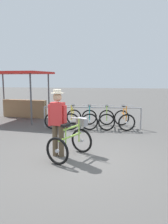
{
  "coord_description": "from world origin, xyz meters",
  "views": [
    {
      "loc": [
        0.96,
        -5.15,
        2.0
      ],
      "look_at": [
        -0.14,
        1.25,
        1.0
      ],
      "focal_mm": 35.34,
      "sensor_mm": 36.0,
      "label": 1
    }
  ],
  "objects_px": {
    "racked_bike_teal": "(89,118)",
    "racked_bike_black": "(56,118)",
    "person_with_featured_bike": "(58,120)",
    "market_stall": "(19,91)",
    "racked_bike_lime": "(107,119)",
    "racked_bike_yellow": "(72,118)",
    "racked_bike_orange": "(124,119)",
    "featured_bicycle": "(72,140)"
  },
  "relations": [
    {
      "from": "racked_bike_yellow",
      "to": "racked_bike_teal",
      "type": "xyz_separation_m",
      "value": [
        0.7,
        0.05,
        0.0
      ]
    },
    {
      "from": "featured_bicycle",
      "to": "market_stall",
      "type": "distance_m",
      "value": 6.21
    },
    {
      "from": "racked_bike_orange",
      "to": "market_stall",
      "type": "relative_size",
      "value": 0.37
    },
    {
      "from": "racked_bike_teal",
      "to": "racked_bike_lime",
      "type": "relative_size",
      "value": 1.03
    },
    {
      "from": "racked_bike_teal",
      "to": "racked_bike_yellow",
      "type": "bearing_deg",
      "value": -175.85
    },
    {
      "from": "racked_bike_orange",
      "to": "racked_bike_teal",
      "type": "bearing_deg",
      "value": -175.85
    },
    {
      "from": "racked_bike_yellow",
      "to": "racked_bike_lime",
      "type": "distance_m",
      "value": 1.4
    },
    {
      "from": "person_with_featured_bike",
      "to": "market_stall",
      "type": "distance_m",
      "value": 5.92
    },
    {
      "from": "market_stall",
      "to": "racked_bike_teal",
      "type": "bearing_deg",
      "value": -20.41
    },
    {
      "from": "market_stall",
      "to": "racked_bike_lime",
      "type": "bearing_deg",
      "value": -16.76
    },
    {
      "from": "racked_bike_yellow",
      "to": "featured_bicycle",
      "type": "height_order",
      "value": "same"
    },
    {
      "from": "racked_bike_yellow",
      "to": "racked_bike_orange",
      "type": "bearing_deg",
      "value": 4.15
    },
    {
      "from": "racked_bike_teal",
      "to": "market_stall",
      "type": "distance_m",
      "value": 4.06
    },
    {
      "from": "racked_bike_black",
      "to": "featured_bicycle",
      "type": "height_order",
      "value": "same"
    },
    {
      "from": "racked_bike_orange",
      "to": "racked_bike_lime",
      "type": "bearing_deg",
      "value": -175.85
    },
    {
      "from": "racked_bike_black",
      "to": "featured_bicycle",
      "type": "distance_m",
      "value": 3.69
    },
    {
      "from": "racked_bike_black",
      "to": "racked_bike_teal",
      "type": "bearing_deg",
      "value": 4.15
    },
    {
      "from": "market_stall",
      "to": "racked_bike_yellow",
      "type": "bearing_deg",
      "value": -25.47
    },
    {
      "from": "racked_bike_lime",
      "to": "person_with_featured_bike",
      "type": "height_order",
      "value": "person_with_featured_bike"
    },
    {
      "from": "racked_bike_black",
      "to": "market_stall",
      "type": "relative_size",
      "value": 0.34
    },
    {
      "from": "racked_bike_teal",
      "to": "person_with_featured_bike",
      "type": "bearing_deg",
      "value": -94.94
    },
    {
      "from": "racked_bike_teal",
      "to": "racked_bike_orange",
      "type": "xyz_separation_m",
      "value": [
        1.4,
        0.1,
        -0.0
      ]
    },
    {
      "from": "racked_bike_black",
      "to": "person_with_featured_bike",
      "type": "xyz_separation_m",
      "value": [
        1.1,
        -3.37,
        0.58
      ]
    },
    {
      "from": "racked_bike_lime",
      "to": "racked_bike_black",
      "type": "bearing_deg",
      "value": -175.85
    },
    {
      "from": "racked_bike_teal",
      "to": "racked_bike_black",
      "type": "bearing_deg",
      "value": -175.85
    },
    {
      "from": "racked_bike_yellow",
      "to": "market_stall",
      "type": "bearing_deg",
      "value": 154.53
    },
    {
      "from": "racked_bike_teal",
      "to": "featured_bicycle",
      "type": "height_order",
      "value": "same"
    },
    {
      "from": "racked_bike_lime",
      "to": "market_stall",
      "type": "distance_m",
      "value": 4.68
    },
    {
      "from": "racked_bike_yellow",
      "to": "market_stall",
      "type": "relative_size",
      "value": 0.35
    },
    {
      "from": "racked_bike_yellow",
      "to": "person_with_featured_bike",
      "type": "height_order",
      "value": "person_with_featured_bike"
    },
    {
      "from": "racked_bike_lime",
      "to": "person_with_featured_bike",
      "type": "relative_size",
      "value": 0.66
    },
    {
      "from": "person_with_featured_bike",
      "to": "featured_bicycle",
      "type": "bearing_deg",
      "value": -1.34
    },
    {
      "from": "featured_bicycle",
      "to": "racked_bike_yellow",
      "type": "bearing_deg",
      "value": 102.72
    },
    {
      "from": "racked_bike_black",
      "to": "racked_bike_lime",
      "type": "relative_size",
      "value": 0.99
    },
    {
      "from": "racked_bike_orange",
      "to": "market_stall",
      "type": "distance_m",
      "value": 5.33
    },
    {
      "from": "racked_bike_teal",
      "to": "person_with_featured_bike",
      "type": "relative_size",
      "value": 0.68
    },
    {
      "from": "person_with_featured_bike",
      "to": "market_stall",
      "type": "relative_size",
      "value": 0.52
    },
    {
      "from": "racked_bike_lime",
      "to": "featured_bicycle",
      "type": "relative_size",
      "value": 0.91
    },
    {
      "from": "featured_bicycle",
      "to": "market_stall",
      "type": "xyz_separation_m",
      "value": [
        -3.75,
        4.85,
        0.95
      ]
    },
    {
      "from": "racked_bike_yellow",
      "to": "racked_bike_teal",
      "type": "height_order",
      "value": "same"
    },
    {
      "from": "racked_bike_black",
      "to": "racked_bike_orange",
      "type": "height_order",
      "value": "same"
    },
    {
      "from": "racked_bike_black",
      "to": "person_with_featured_bike",
      "type": "bearing_deg",
      "value": -71.99
    }
  ]
}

